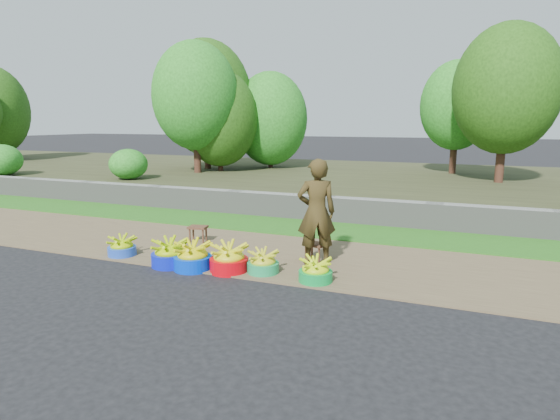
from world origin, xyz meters
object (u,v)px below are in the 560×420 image
at_px(basin_a, 122,247).
at_px(vendor_woman, 316,212).
at_px(basin_d, 229,259).
at_px(basin_f, 316,272).
at_px(basin_c, 193,257).
at_px(basin_e, 263,263).
at_px(stool_left, 198,229).
at_px(stool_right, 315,247).
at_px(basin_b, 170,254).

distance_m(basin_a, vendor_woman, 3.20).
bearing_deg(basin_d, basin_f, 1.21).
bearing_deg(basin_c, vendor_woman, 28.58).
distance_m(basin_e, vendor_woman, 1.11).
xyz_separation_m(basin_e, vendor_woman, (0.58, 0.67, 0.67)).
xyz_separation_m(stool_left, stool_right, (2.31, -0.32, -0.00)).
bearing_deg(vendor_woman, basin_d, 9.98).
xyz_separation_m(basin_a, basin_f, (3.28, -0.02, 0.00)).
distance_m(basin_b, vendor_woman, 2.30).
distance_m(basin_b, basin_f, 2.27).
xyz_separation_m(basin_b, vendor_woman, (2.03, 0.86, 0.64)).
relative_size(basin_a, stool_right, 1.21).
distance_m(basin_a, stool_right, 3.12).
relative_size(basin_b, basin_f, 1.20).
distance_m(basin_a, basin_b, 1.02).
xyz_separation_m(basin_c, stool_left, (-0.75, 1.35, 0.06)).
bearing_deg(basin_a, basin_f, -0.36).
xyz_separation_m(stool_left, vendor_woman, (2.36, -0.47, 0.57)).
xyz_separation_m(basin_b, basin_f, (2.27, 0.11, -0.03)).
distance_m(basin_f, stool_right, 0.96).
height_order(basin_b, stool_right, basin_b).
bearing_deg(stool_right, basin_c, -146.29).
bearing_deg(basin_c, basin_e, 11.28).
relative_size(stool_left, vendor_woman, 0.23).
height_order(basin_d, stool_right, basin_d).
xyz_separation_m(basin_f, stool_right, (-0.29, 0.91, 0.09)).
height_order(basin_a, basin_b, basin_b).
distance_m(basin_d, basin_f, 1.30).
bearing_deg(basin_f, basin_a, 179.64).
xyz_separation_m(basin_b, stool_right, (1.97, 1.02, 0.06)).
distance_m(basin_d, stool_left, 1.80).
distance_m(basin_f, vendor_woman, 1.03).
distance_m(basin_f, stool_left, 2.88).
bearing_deg(basin_e, basin_b, -172.59).
bearing_deg(basin_a, basin_c, -5.94).
relative_size(basin_a, basin_c, 0.80).
distance_m(stool_left, vendor_woman, 2.48).
bearing_deg(basin_b, basin_f, 2.80).
bearing_deg(basin_f, basin_b, -177.20).
bearing_deg(basin_e, basin_c, -168.72).
bearing_deg(basin_d, stool_left, 136.03).
bearing_deg(vendor_woman, stool_left, -37.45).
bearing_deg(basin_b, basin_a, 172.61).
xyz_separation_m(basin_d, basin_f, (1.30, 0.03, -0.03)).
relative_size(basin_a, stool_left, 1.23).
bearing_deg(stool_left, basin_d, -43.97).
relative_size(basin_b, stool_right, 1.48).
bearing_deg(stool_left, basin_c, -60.97).
relative_size(basin_c, basin_d, 1.00).
bearing_deg(basin_e, basin_a, -178.65).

